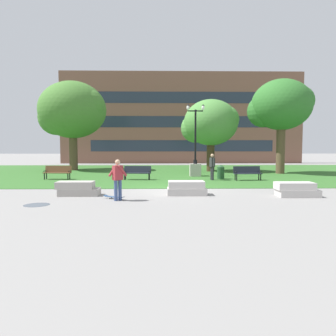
% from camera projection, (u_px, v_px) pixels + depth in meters
% --- Properties ---
extents(ground_plane, '(140.00, 140.00, 0.00)m').
position_uv_depth(ground_plane, '(171.00, 189.00, 17.23)').
color(ground_plane, gray).
extents(grass_lawn, '(40.00, 20.00, 0.02)m').
position_uv_depth(grass_lawn, '(167.00, 173.00, 27.20)').
color(grass_lawn, '#336628').
rests_on(grass_lawn, ground).
extents(concrete_block_center, '(1.91, 0.90, 0.64)m').
position_uv_depth(concrete_block_center, '(78.00, 189.00, 14.99)').
color(concrete_block_center, '#9E9991').
rests_on(concrete_block_center, ground).
extents(concrete_block_left, '(1.80, 0.90, 0.64)m').
position_uv_depth(concrete_block_left, '(187.00, 188.00, 15.14)').
color(concrete_block_left, '#BCB7B2').
rests_on(concrete_block_left, ground).
extents(concrete_block_right, '(1.87, 0.90, 0.64)m').
position_uv_depth(concrete_block_right, '(296.00, 190.00, 14.65)').
color(concrete_block_right, '#BCB7B2').
rests_on(concrete_block_right, ground).
extents(person_skateboarder, '(0.79, 0.44, 1.71)m').
position_uv_depth(person_skateboarder, '(118.00, 177.00, 13.53)').
color(person_skateboarder, '#384C7A').
rests_on(person_skateboarder, ground).
extents(skateboard, '(0.97, 0.70, 0.14)m').
position_uv_depth(skateboard, '(114.00, 197.00, 13.99)').
color(skateboard, '#2D4C75').
rests_on(skateboard, ground).
extents(puddle, '(0.99, 0.99, 0.01)m').
position_uv_depth(puddle, '(37.00, 205.00, 12.60)').
color(puddle, '#47515B').
rests_on(puddle, ground).
extents(park_bench_near_left, '(1.84, 0.70, 0.90)m').
position_uv_depth(park_bench_near_left, '(58.00, 172.00, 21.82)').
color(park_bench_near_left, brown).
rests_on(park_bench_near_left, grass_lawn).
extents(park_bench_near_right, '(1.84, 0.69, 0.90)m').
position_uv_depth(park_bench_near_right, '(247.00, 172.00, 21.26)').
color(park_bench_near_right, '#1E232D').
rests_on(park_bench_near_right, grass_lawn).
extents(park_bench_far_left, '(1.84, 0.69, 0.90)m').
position_uv_depth(park_bench_far_left, '(137.00, 172.00, 21.58)').
color(park_bench_far_left, '#1E232D').
rests_on(park_bench_far_left, grass_lawn).
extents(lamp_post_left, '(1.32, 0.80, 5.26)m').
position_uv_depth(lamp_post_left, '(195.00, 162.00, 24.05)').
color(lamp_post_left, '#ADA89E').
rests_on(lamp_post_left, grass_lawn).
extents(tree_far_right, '(4.96, 4.72, 7.48)m').
position_uv_depth(tree_far_right, '(281.00, 106.00, 25.95)').
color(tree_far_right, brown).
rests_on(tree_far_right, grass_lawn).
extents(tree_near_right, '(6.31, 6.01, 8.00)m').
position_uv_depth(tree_near_right, '(72.00, 111.00, 29.50)').
color(tree_near_right, brown).
rests_on(tree_near_right, grass_lawn).
extents(tree_near_left, '(4.89, 4.66, 6.20)m').
position_uv_depth(tree_near_left, '(210.00, 123.00, 28.23)').
color(tree_near_left, '#42301E').
rests_on(tree_near_left, grass_lawn).
extents(trash_bin, '(0.49, 0.49, 0.96)m').
position_uv_depth(trash_bin, '(221.00, 172.00, 22.05)').
color(trash_bin, '#234C28').
rests_on(trash_bin, grass_lawn).
extents(person_bystander_near_lawn, '(0.32, 0.64, 1.71)m').
position_uv_depth(person_bystander_near_lawn, '(212.00, 165.00, 21.32)').
color(person_bystander_near_lawn, '#28282D').
rests_on(person_bystander_near_lawn, grass_lawn).
extents(building_facade_distant, '(30.47, 1.03, 11.44)m').
position_uv_depth(building_facade_distant, '(182.00, 118.00, 41.30)').
color(building_facade_distant, brown).
rests_on(building_facade_distant, ground).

